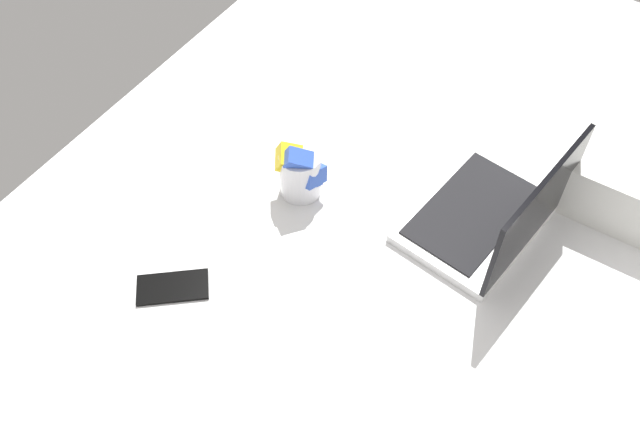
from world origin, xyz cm
name	(u,v)px	position (x,y,z in cm)	size (l,w,h in cm)	color
bed_mattress	(404,197)	(0.00, 0.00, 9.00)	(180.00, 140.00, 18.00)	white
laptop	(493,215)	(4.83, 21.86, 22.41)	(35.74, 27.15, 23.00)	silver
snack_cup	(301,172)	(17.20, -16.97, 24.06)	(9.95, 11.51, 14.78)	silver
cell_phone	(173,287)	(51.73, -24.50, 18.40)	(6.80, 14.00, 0.80)	black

